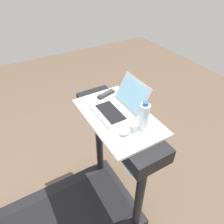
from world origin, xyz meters
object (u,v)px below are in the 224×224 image
at_px(laptop, 119,106).
at_px(computer_mouse, 126,131).
at_px(treadmill_base, 59,218).
at_px(water_bottle, 144,117).
at_px(tv_remote, 106,94).

bearing_deg(laptop, computer_mouse, -21.81).
bearing_deg(treadmill_base, laptop, 93.71).
xyz_separation_m(treadmill_base, water_bottle, (0.20, 0.66, 1.02)).
bearing_deg(computer_mouse, treadmill_base, -120.01).
relative_size(laptop, tv_remote, 2.01).
bearing_deg(treadmill_base, tv_remote, 112.78).
bearing_deg(water_bottle, tv_remote, -177.43).
relative_size(laptop, computer_mouse, 3.35).
distance_m(treadmill_base, computer_mouse, 1.10).
bearing_deg(tv_remote, treadmill_base, -67.22).
distance_m(water_bottle, tv_remote, 0.48).
bearing_deg(laptop, treadmill_base, -87.66).
distance_m(treadmill_base, water_bottle, 1.24).
bearing_deg(computer_mouse, laptop, 148.12).
bearing_deg(tv_remote, water_bottle, 2.57).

